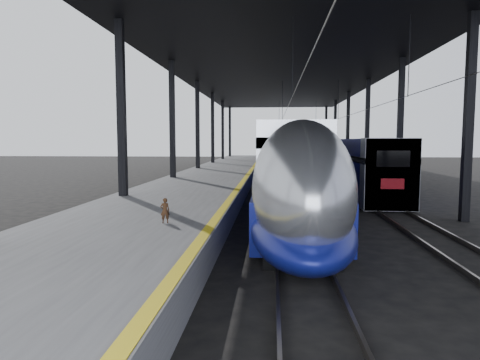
# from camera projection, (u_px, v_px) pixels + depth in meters

# --- Properties ---
(ground) EXTENTS (160.00, 160.00, 0.00)m
(ground) POSITION_uv_depth(u_px,v_px,m) (239.00, 245.00, 14.66)
(ground) COLOR black
(ground) RESTS_ON ground
(platform) EXTENTS (6.00, 80.00, 1.00)m
(platform) POSITION_uv_depth(u_px,v_px,m) (215.00, 178.00, 34.74)
(platform) COLOR #4C4C4F
(platform) RESTS_ON ground
(yellow_strip) EXTENTS (0.30, 80.00, 0.01)m
(yellow_strip) POSITION_uv_depth(u_px,v_px,m) (250.00, 172.00, 34.48)
(yellow_strip) COLOR gold
(yellow_strip) RESTS_ON platform
(rails) EXTENTS (6.52, 80.00, 0.16)m
(rails) POSITION_uv_depth(u_px,v_px,m) (314.00, 184.00, 34.17)
(rails) COLOR slate
(rails) RESTS_ON ground
(canopy) EXTENTS (18.00, 75.00, 9.47)m
(canopy) POSITION_uv_depth(u_px,v_px,m) (283.00, 70.00, 33.54)
(canopy) COLOR black
(canopy) RESTS_ON ground
(tgv_train) EXTENTS (3.02, 65.20, 4.32)m
(tgv_train) POSITION_uv_depth(u_px,v_px,m) (282.00, 157.00, 40.02)
(tgv_train) COLOR #AFB1B6
(tgv_train) RESTS_ON ground
(second_train) EXTENTS (2.67, 56.05, 3.68)m
(second_train) POSITION_uv_depth(u_px,v_px,m) (325.00, 156.00, 47.96)
(second_train) COLOR navy
(second_train) RESTS_ON ground
(child) EXTENTS (0.33, 0.27, 0.79)m
(child) POSITION_uv_depth(u_px,v_px,m) (165.00, 211.00, 13.26)
(child) COLOR #442916
(child) RESTS_ON platform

